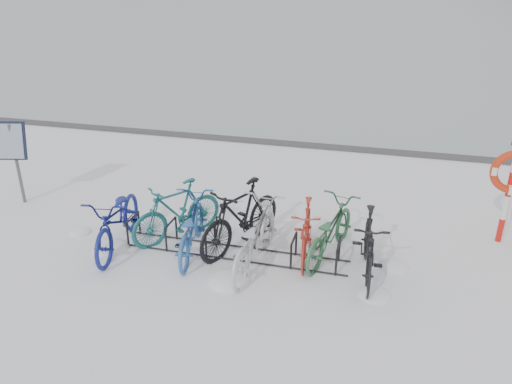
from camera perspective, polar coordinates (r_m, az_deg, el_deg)
ground at (r=8.56m, az=-2.90°, el=-6.99°), size 900.00×900.00×0.00m
quay_edge at (r=13.79m, az=4.54°, el=5.46°), size 400.00×0.25×0.10m
bike_rack at (r=8.47m, az=-2.92°, el=-5.94°), size 4.00×0.48×0.46m
info_board at (r=11.00m, az=-26.09°, el=4.79°), size 0.61×0.35×1.72m
bike_0 at (r=8.86m, az=-15.52°, el=-2.82°), size 1.07×2.15×1.08m
bike_1 at (r=8.91m, az=-9.02°, el=-1.98°), size 1.46×1.78×1.09m
bike_2 at (r=8.46m, az=-7.50°, el=-3.78°), size 0.98×1.96×0.98m
bike_3 at (r=8.48m, az=-1.76°, el=-2.63°), size 1.35×2.06×1.21m
bike_4 at (r=7.98m, az=-0.24°, el=-4.97°), size 0.83×2.08×1.07m
bike_5 at (r=8.30m, az=5.77°, el=-4.27°), size 0.61×1.66×0.98m
bike_6 at (r=8.36m, az=8.41°, el=-4.18°), size 1.11×1.98×0.98m
bike_7 at (r=7.93m, az=12.75°, el=-5.80°), size 0.65×1.83×1.08m
snow_drifts at (r=8.38m, az=-2.66°, el=-7.74°), size 6.02×2.10×0.23m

